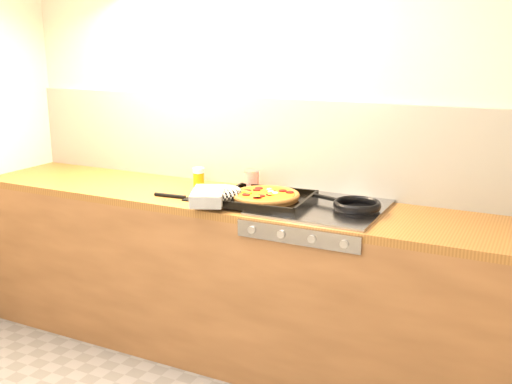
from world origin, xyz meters
The scene contains 9 objects.
room_shell centered at (0.00, 1.39, 1.15)m, with size 3.20×3.20×3.20m.
counter_run centered at (0.00, 1.10, 0.45)m, with size 3.20×0.62×0.90m.
stovetop centered at (0.45, 1.10, 0.91)m, with size 0.60×0.56×0.02m, color gray.
pizza_on_tray centered at (0.11, 1.00, 0.95)m, with size 0.59×0.54×0.07m.
frying_pan centered at (0.62, 1.10, 0.94)m, with size 0.40×0.28×0.04m.
tomato_can centered at (-0.01, 1.25, 0.96)m, with size 0.09×0.09×0.12m.
juice_glass centered at (-0.33, 1.22, 0.96)m, with size 0.07×0.07×0.11m.
wooden_spoon centered at (0.20, 1.26, 0.91)m, with size 0.30×0.04×0.02m.
black_spatula centered at (-0.28, 0.95, 0.91)m, with size 0.28×0.09×0.02m.
Camera 1 is at (1.43, -1.58, 1.71)m, focal length 42.00 mm.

